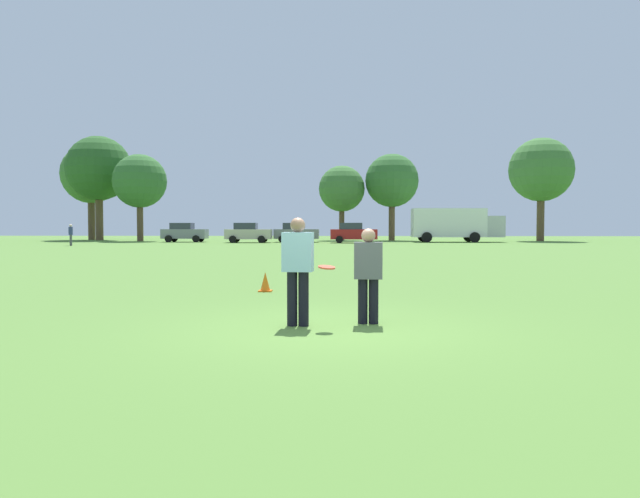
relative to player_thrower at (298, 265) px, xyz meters
The scene contains 17 objects.
ground_plane 1.13m from the player_thrower, 22.30° to the right, with size 158.16×158.16×0.00m, color #517A33.
player_thrower is the anchor object (origin of this frame).
player_defender 1.18m from the player_thrower, 13.50° to the left, with size 0.47×0.29×1.57m.
frisbee 0.51m from the player_thrower, 23.00° to the right, with size 0.27×0.27×0.08m.
traffic_cone 5.16m from the player_thrower, 103.62° to the left, with size 0.32×0.32×0.48m.
parked_car_near_left 49.21m from the player_thrower, 107.33° to the left, with size 4.22×2.26×1.82m.
parked_car_mid_left 46.00m from the player_thrower, 100.35° to the left, with size 4.22×2.26×1.82m.
parked_car_center 47.06m from the player_thrower, 94.84° to the left, with size 4.22×2.26×1.82m.
parked_car_mid_right 44.95m from the player_thrower, 88.23° to the left, with size 4.22×2.26×1.82m.
box_truck 49.23m from the player_thrower, 76.99° to the left, with size 8.53×3.09×3.18m.
bystander_sideline_watcher 41.98m from the player_thrower, 119.67° to the left, with size 0.40×0.52×1.69m.
tree_west_oak 61.40m from the player_thrower, 116.23° to the left, with size 6.37×6.37×10.36m.
tree_west_maple 59.15m from the player_thrower, 115.59° to the left, with size 6.77×6.77×11.00m.
tree_center_elm 53.68m from the player_thrower, 111.79° to the left, with size 5.34×5.34×8.67m.
tree_east_birch 53.86m from the player_thrower, 89.70° to the left, with size 4.83×4.83×7.84m.
tree_east_oak 54.26m from the player_thrower, 84.12° to the left, with size 5.57×5.57×9.06m.
tree_far_east_pine 56.06m from the player_thrower, 68.61° to the left, with size 6.38×6.38×10.36m.
Camera 1 is at (0.27, -9.42, 1.63)m, focal length 33.77 mm.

